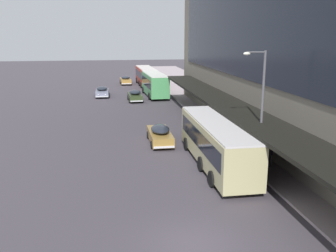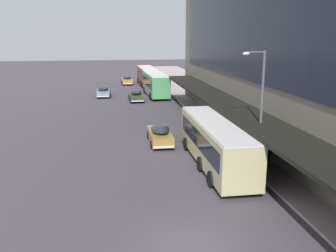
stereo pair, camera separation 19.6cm
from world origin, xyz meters
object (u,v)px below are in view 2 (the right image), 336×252
object	(u,v)px
transit_bus_kerbside_rear	(215,141)
street_lamp	(259,103)
sedan_lead_near	(103,91)
fire_hydrant	(239,144)
sedan_lead_mid	(127,80)
transit_bus_kerbside_front	(156,83)
pedestrian_at_kerb	(269,152)
sedan_oncoming_rear	(136,96)
sedan_second_mid	(160,134)
transit_bus_kerbside_far	(147,75)

from	to	relation	value
transit_bus_kerbside_rear	street_lamp	distance (m)	3.95
sedan_lead_near	fire_hydrant	bearing A→B (deg)	-69.00
sedan_lead_mid	street_lamp	distance (m)	46.57
transit_bus_kerbside_front	sedan_lead_near	bearing A→B (deg)	171.61
transit_bus_kerbside_rear	pedestrian_at_kerb	bearing A→B (deg)	-18.44
sedan_oncoming_rear	sedan_lead_mid	world-z (taller)	sedan_oncoming_rear
street_lamp	fire_hydrant	bearing A→B (deg)	82.95
transit_bus_kerbside_rear	fire_hydrant	bearing A→B (deg)	48.72
sedan_second_mid	fire_hydrant	distance (m)	6.52
transit_bus_kerbside_rear	sedan_second_mid	xyz separation A→B (m)	(-2.97, 6.09, -1.02)
street_lamp	sedan_second_mid	bearing A→B (deg)	124.82
sedan_oncoming_rear	transit_bus_kerbside_rear	bearing A→B (deg)	-82.69
sedan_lead_mid	transit_bus_kerbside_front	bearing A→B (deg)	-76.31
transit_bus_kerbside_front	sedan_lead_mid	size ratio (longest dim) A/B	2.09
sedan_oncoming_rear	fire_hydrant	xyz separation A→B (m)	(6.35, -23.21, -0.27)
transit_bus_kerbside_far	pedestrian_at_kerb	xyz separation A→B (m)	(3.53, -43.67, -0.62)
street_lamp	fire_hydrant	xyz separation A→B (m)	(0.60, 4.88, -4.09)
fire_hydrant	street_lamp	bearing A→B (deg)	-97.05
transit_bus_kerbside_far	sedan_lead_near	bearing A→B (deg)	-124.36
transit_bus_kerbside_far	transit_bus_kerbside_rear	bearing A→B (deg)	-89.78
transit_bus_kerbside_front	sedan_oncoming_rear	distance (m)	5.00
transit_bus_kerbside_front	sedan_oncoming_rear	bearing A→B (deg)	-130.87
sedan_lead_near	sedan_lead_mid	bearing A→B (deg)	72.58
fire_hydrant	sedan_lead_mid	bearing A→B (deg)	99.16
pedestrian_at_kerb	street_lamp	size ratio (longest dim) A/B	0.24
sedan_oncoming_rear	street_lamp	world-z (taller)	street_lamp
transit_bus_kerbside_rear	fire_hydrant	xyz separation A→B (m)	(2.94, 3.35, -1.30)
transit_bus_kerbside_front	sedan_lead_mid	xyz separation A→B (m)	(-3.47, 14.25, -1.15)
transit_bus_kerbside_far	sedan_lead_mid	bearing A→B (deg)	151.08
transit_bus_kerbside_front	sedan_second_mid	xyz separation A→B (m)	(-2.75, -24.15, -1.14)
sedan_lead_near	pedestrian_at_kerb	xyz separation A→B (m)	(11.17, -32.48, 0.46)
transit_bus_kerbside_rear	street_lamp	size ratio (longest dim) A/B	1.48
sedan_oncoming_rear	sedan_second_mid	bearing A→B (deg)	-88.77
transit_bus_kerbside_front	fire_hydrant	xyz separation A→B (m)	(3.16, -26.89, -1.41)
transit_bus_kerbside_front	sedan_second_mid	distance (m)	24.33
transit_bus_kerbside_far	street_lamp	size ratio (longest dim) A/B	1.44
transit_bus_kerbside_rear	fire_hydrant	size ratio (longest dim) A/B	16.31
transit_bus_kerbside_front	pedestrian_at_kerb	world-z (taller)	transit_bus_kerbside_front
transit_bus_kerbside_front	fire_hydrant	size ratio (longest dim) A/B	13.60
transit_bus_kerbside_far	sedan_second_mid	xyz separation A→B (m)	(-2.80, -36.45, -1.03)
sedan_lead_near	pedestrian_at_kerb	distance (m)	34.35
transit_bus_kerbside_front	sedan_oncoming_rear	size ratio (longest dim) A/B	2.17
transit_bus_kerbside_far	sedan_lead_mid	xyz separation A→B (m)	(-3.53, 1.95, -1.04)
transit_bus_kerbside_front	street_lamp	distance (m)	31.99
sedan_second_mid	pedestrian_at_kerb	xyz separation A→B (m)	(6.33, -7.22, 0.41)
sedan_lead_near	sedan_oncoming_rear	world-z (taller)	sedan_oncoming_rear
transit_bus_kerbside_far	sedan_oncoming_rear	bearing A→B (deg)	-101.46
sedan_oncoming_rear	pedestrian_at_kerb	bearing A→B (deg)	-76.26
sedan_lead_near	fire_hydrant	xyz separation A→B (m)	(10.75, -28.01, -0.22)
transit_bus_kerbside_rear	sedan_lead_near	bearing A→B (deg)	103.98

